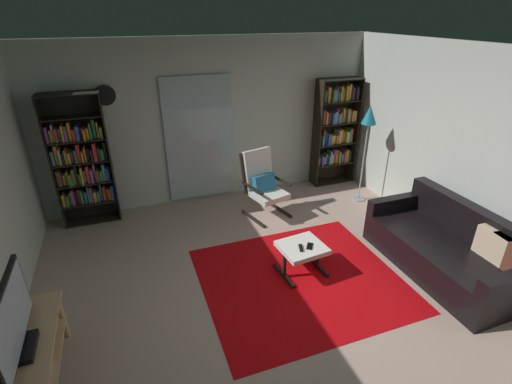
# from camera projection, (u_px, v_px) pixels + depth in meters

# --- Properties ---
(ground_plane) EXTENTS (7.02, 7.02, 0.00)m
(ground_plane) POSITION_uv_depth(u_px,v_px,m) (282.00, 303.00, 4.15)
(ground_plane) COLOR tan
(wall_back) EXTENTS (5.60, 0.06, 2.60)m
(wall_back) POSITION_uv_depth(u_px,v_px,m) (212.00, 122.00, 6.02)
(wall_back) COLOR silver
(wall_back) RESTS_ON ground
(wall_right) EXTENTS (0.06, 6.00, 2.60)m
(wall_right) POSITION_uv_depth(u_px,v_px,m) (494.00, 163.00, 4.41)
(wall_right) COLOR silver
(wall_right) RESTS_ON ground
(glass_door_panel) EXTENTS (1.10, 0.01, 2.00)m
(glass_door_panel) POSITION_uv_depth(u_px,v_px,m) (200.00, 140.00, 6.01)
(glass_door_panel) COLOR silver
(area_rug) EXTENTS (2.32, 2.08, 0.01)m
(area_rug) POSITION_uv_depth(u_px,v_px,m) (300.00, 279.00, 4.51)
(area_rug) COLOR red
(area_rug) RESTS_ON ground
(tv_stand) EXTENTS (0.44, 1.35, 0.53)m
(tv_stand) POSITION_uv_depth(u_px,v_px,m) (28.00, 367.00, 2.99)
(tv_stand) COLOR tan
(tv_stand) RESTS_ON ground
(television) EXTENTS (0.20, 0.96, 0.60)m
(television) POSITION_uv_depth(u_px,v_px,m) (12.00, 324.00, 2.79)
(television) COLOR black
(television) RESTS_ON tv_stand
(bookshelf_near_tv) EXTENTS (0.79, 0.30, 1.95)m
(bookshelf_near_tv) POSITION_uv_depth(u_px,v_px,m) (82.00, 163.00, 5.38)
(bookshelf_near_tv) COLOR black
(bookshelf_near_tv) RESTS_ON ground
(bookshelf_near_sofa) EXTENTS (0.78, 0.30, 1.90)m
(bookshelf_near_sofa) POSITION_uv_depth(u_px,v_px,m) (335.00, 128.00, 6.65)
(bookshelf_near_sofa) COLOR black
(bookshelf_near_sofa) RESTS_ON ground
(leather_sofa) EXTENTS (0.91, 1.91, 0.81)m
(leather_sofa) POSITION_uv_depth(u_px,v_px,m) (448.00, 249.00, 4.56)
(leather_sofa) COLOR black
(leather_sofa) RESTS_ON ground
(lounge_armchair) EXTENTS (0.71, 0.77, 1.02)m
(lounge_armchair) POSITION_uv_depth(u_px,v_px,m) (263.00, 182.00, 5.76)
(lounge_armchair) COLOR black
(lounge_armchair) RESTS_ON ground
(ottoman) EXTENTS (0.57, 0.53, 0.39)m
(ottoman) POSITION_uv_depth(u_px,v_px,m) (302.00, 250.00, 4.50)
(ottoman) COLOR white
(ottoman) RESTS_ON ground
(tv_remote) EXTENTS (0.08, 0.15, 0.02)m
(tv_remote) POSITION_uv_depth(u_px,v_px,m) (301.00, 248.00, 4.41)
(tv_remote) COLOR black
(tv_remote) RESTS_ON ottoman
(cell_phone) EXTENTS (0.13, 0.15, 0.01)m
(cell_phone) POSITION_uv_depth(u_px,v_px,m) (310.00, 246.00, 4.45)
(cell_phone) COLOR black
(cell_phone) RESTS_ON ottoman
(floor_lamp_by_shelf) EXTENTS (0.24, 0.24, 1.61)m
(floor_lamp_by_shelf) POSITION_uv_depth(u_px,v_px,m) (369.00, 122.00, 5.82)
(floor_lamp_by_shelf) COLOR #A5A5AD
(floor_lamp_by_shelf) RESTS_ON ground
(wall_clock) EXTENTS (0.29, 0.03, 0.29)m
(wall_clock) POSITION_uv_depth(u_px,v_px,m) (105.00, 95.00, 5.25)
(wall_clock) COLOR silver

